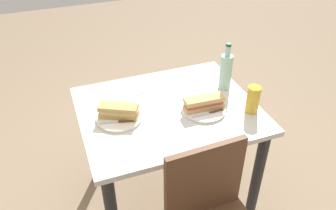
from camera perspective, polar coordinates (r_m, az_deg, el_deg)
name	(u,v)px	position (r m, az deg, el deg)	size (l,w,h in m)	color
ground_plane	(168,197)	(2.37, 0.00, -15.05)	(8.00, 8.00, 0.00)	#8C755B
dining_table	(168,127)	(1.94, 0.00, -3.62)	(0.95, 0.78, 0.73)	beige
plate_near	(203,109)	(1.85, 5.91, -0.68)	(0.24, 0.24, 0.01)	white
baguette_sandwich_near	(204,103)	(1.83, 5.99, 0.37)	(0.22, 0.08, 0.07)	tan
knife_near	(210,113)	(1.81, 6.92, -1.29)	(0.18, 0.02, 0.01)	silver
plate_far	(119,117)	(1.80, -8.11, -2.03)	(0.24, 0.24, 0.01)	silver
baguette_sandwich_far	(118,111)	(1.78, -8.22, -0.96)	(0.21, 0.15, 0.07)	tan
knife_far	(119,122)	(1.75, -8.19, -2.80)	(0.18, 0.06, 0.01)	silver
water_bottle	(226,71)	(2.00, 9.56, 5.58)	(0.07, 0.07, 0.28)	#99C6B7
beer_glass	(253,99)	(1.85, 13.91, 0.91)	(0.07, 0.07, 0.15)	gold
paper_napkin	(142,86)	(2.04, -4.36, 3.08)	(0.14, 0.14, 0.00)	white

